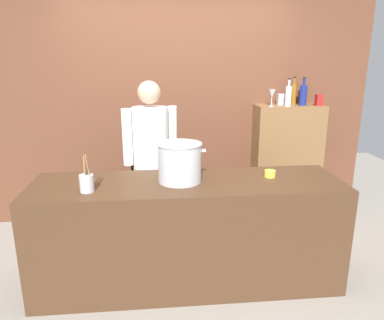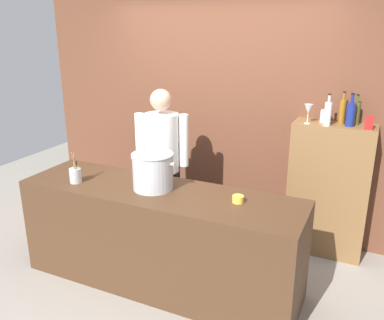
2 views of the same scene
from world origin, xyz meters
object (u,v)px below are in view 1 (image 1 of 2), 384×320
(wine_bottle_clear, at_px, (288,96))
(wine_bottle_olive, at_px, (303,95))
(utensil_crock, at_px, (87,183))
(stockpot_large, at_px, (180,162))
(butter_jar, at_px, (270,174))
(spice_tin_red, at_px, (319,100))
(wine_bottle_cobalt, at_px, (303,95))
(wine_bottle_amber, at_px, (294,94))
(chef, at_px, (151,155))
(wine_glass_short, at_px, (272,94))
(spice_tin_silver, at_px, (281,99))

(wine_bottle_clear, xyz_separation_m, wine_bottle_olive, (0.23, 0.16, -0.01))
(utensil_crock, bearing_deg, wine_bottle_clear, 32.44)
(stockpot_large, height_order, butter_jar, stockpot_large)
(spice_tin_red, bearing_deg, wine_bottle_cobalt, 163.92)
(wine_bottle_amber, bearing_deg, wine_bottle_cobalt, -42.35)
(chef, xyz_separation_m, wine_bottle_amber, (1.60, 0.62, 0.50))
(utensil_crock, bearing_deg, wine_glass_short, 35.22)
(wine_bottle_olive, bearing_deg, chef, -159.65)
(wine_bottle_amber, relative_size, wine_glass_short, 1.66)
(wine_glass_short, height_order, spice_tin_red, wine_glass_short)
(wine_bottle_cobalt, relative_size, wine_glass_short, 1.66)
(wine_bottle_clear, bearing_deg, spice_tin_red, 3.01)
(butter_jar, bearing_deg, stockpot_large, -177.39)
(spice_tin_silver, bearing_deg, wine_bottle_olive, 7.25)
(chef, distance_m, wine_bottle_amber, 1.78)
(wine_glass_short, bearing_deg, utensil_crock, -144.78)
(wine_bottle_clear, height_order, wine_bottle_olive, wine_bottle_clear)
(chef, bearing_deg, butter_jar, 132.14)
(stockpot_large, distance_m, spice_tin_silver, 1.73)
(wine_bottle_olive, distance_m, wine_bottle_cobalt, 0.10)
(chef, xyz_separation_m, spice_tin_silver, (1.45, 0.60, 0.45))
(wine_glass_short, distance_m, spice_tin_silver, 0.19)
(wine_bottle_clear, relative_size, wine_bottle_cobalt, 0.97)
(spice_tin_silver, bearing_deg, wine_bottle_amber, 6.15)
(stockpot_large, relative_size, wine_bottle_olive, 1.46)
(wine_bottle_clear, bearing_deg, chef, -162.12)
(wine_bottle_amber, distance_m, wine_glass_short, 0.32)
(butter_jar, bearing_deg, wine_bottle_cobalt, 58.02)
(stockpot_large, relative_size, wine_bottle_cobalt, 1.36)
(butter_jar, distance_m, spice_tin_silver, 1.33)
(utensil_crock, xyz_separation_m, spice_tin_silver, (1.91, 1.36, 0.44))
(utensil_crock, height_order, butter_jar, utensil_crock)
(stockpot_large, xyz_separation_m, wine_glass_short, (1.07, 1.08, 0.43))
(stockpot_large, bearing_deg, wine_bottle_cobalt, 38.20)
(utensil_crock, distance_m, wine_bottle_cobalt, 2.55)
(wine_bottle_amber, bearing_deg, butter_jar, -117.35)
(wine_bottle_olive, height_order, spice_tin_silver, wine_bottle_olive)
(chef, height_order, spice_tin_silver, chef)
(utensil_crock, relative_size, butter_jar, 3.17)
(wine_bottle_clear, xyz_separation_m, wine_glass_short, (-0.18, 0.01, 0.02))
(wine_bottle_cobalt, bearing_deg, spice_tin_red, -16.08)
(chef, distance_m, wine_bottle_cobalt, 1.83)
(utensil_crock, height_order, wine_bottle_amber, wine_bottle_amber)
(wine_bottle_cobalt, xyz_separation_m, spice_tin_silver, (-0.23, 0.06, -0.05))
(wine_bottle_clear, relative_size, wine_bottle_olive, 1.04)
(utensil_crock, height_order, wine_bottle_clear, wine_bottle_clear)
(butter_jar, distance_m, wine_glass_short, 1.22)
(butter_jar, bearing_deg, wine_glass_short, 73.20)
(wine_bottle_cobalt, bearing_deg, spice_tin_silver, 166.20)
(chef, height_order, spice_tin_red, chef)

